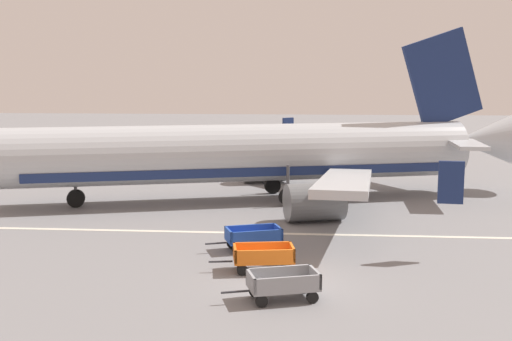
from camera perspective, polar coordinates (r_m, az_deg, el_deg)
ground_plane at (r=25.96m, az=2.64°, el=-9.82°), size 220.00×220.00×0.00m
apron_stripe at (r=33.48m, az=3.12°, el=-5.62°), size 120.00×0.36×0.01m
airplane at (r=41.83m, az=0.17°, el=1.47°), size 37.05×30.05×11.34m
baggage_cart_nearest at (r=23.82m, az=2.39°, el=-10.00°), size 3.61×2.08×1.07m
baggage_cart_second_in_row at (r=27.17m, az=0.64°, el=-7.64°), size 3.62×1.79×1.07m
baggage_cart_third_in_row at (r=30.31m, az=-0.24°, el=-5.94°), size 3.59×2.16×1.07m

